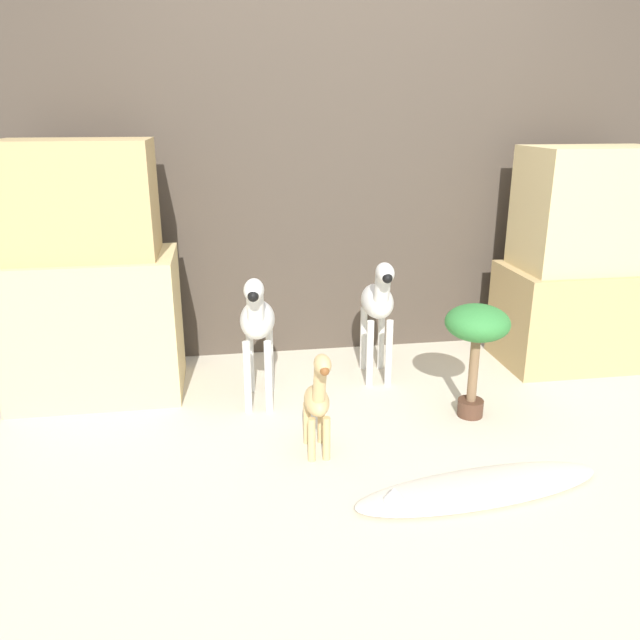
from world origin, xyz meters
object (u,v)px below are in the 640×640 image
at_px(zebra_right, 378,303).
at_px(giraffe_figurine, 318,399).
at_px(potted_palm_front, 477,331).
at_px(zebra_left, 257,322).
at_px(surfboard, 477,488).

xyz_separation_m(zebra_right, giraffe_figurine, (-0.45, -0.76, -0.17)).
bearing_deg(potted_palm_front, zebra_right, 124.76).
height_order(zebra_left, potted_palm_front, zebra_left).
bearing_deg(zebra_right, potted_palm_front, -55.24).
height_order(zebra_left, surfboard, zebra_left).
bearing_deg(potted_palm_front, surfboard, -109.52).
bearing_deg(giraffe_figurine, zebra_left, 111.48).
height_order(potted_palm_front, surfboard, potted_palm_front).
bearing_deg(zebra_left, giraffe_figurine, -68.52).
xyz_separation_m(zebra_left, giraffe_figurine, (0.22, -0.55, -0.17)).
xyz_separation_m(giraffe_figurine, potted_palm_front, (0.80, 0.26, 0.17)).
bearing_deg(surfboard, potted_palm_front, 70.48).
distance_m(potted_palm_front, surfboard, 0.79).
relative_size(zebra_right, zebra_left, 1.00).
bearing_deg(zebra_right, surfboard, -83.61).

